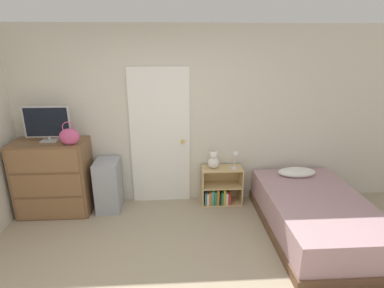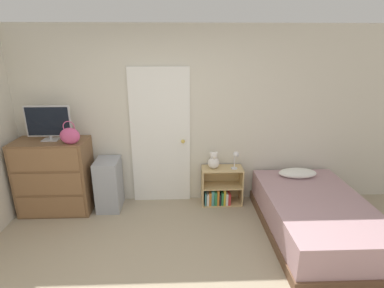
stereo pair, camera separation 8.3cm
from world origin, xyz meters
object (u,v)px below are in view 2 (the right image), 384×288
tv (48,122)px  bed (315,216)px  dresser (55,176)px  teddy_bear (214,161)px  handbag (70,136)px  storage_bin (109,184)px  desk_lamp (236,157)px  bookshelf (220,190)px

tv → bed: 3.66m
dresser → teddy_bear: dresser is taller
dresser → teddy_bear: bearing=2.8°
handbag → teddy_bear: 1.98m
tv → dresser: bearing=-112.0°
dresser → bed: (3.44, -0.70, -0.28)m
storage_bin → bed: size_ratio=0.38×
dresser → handbag: bearing=-23.9°
bed → dresser: bearing=168.6°
handbag → bed: 3.28m
dresser → tv: (0.01, 0.03, 0.77)m
dresser → desk_lamp: size_ratio=3.92×
dresser → handbag: (0.34, -0.15, 0.64)m
handbag → storage_bin: handbag is taller
tv → bookshelf: (2.33, 0.08, -1.08)m
storage_bin → tv: bearing=-179.2°
handbag → storage_bin: size_ratio=0.42×
tv → bookshelf: bearing=2.0°
bookshelf → dresser: bearing=-177.4°
tv → storage_bin: bearing=0.8°
handbag → bookshelf: size_ratio=0.52×
tv → handbag: bearing=-28.5°
bookshelf → bed: bearing=-36.1°
handbag → storage_bin: (0.39, 0.19, -0.79)m
tv → bed: tv is taller
bookshelf → bed: bed is taller
dresser → bed: bearing=-11.4°
tv → teddy_bear: size_ratio=2.32×
handbag → bookshelf: (2.00, 0.26, -0.95)m
teddy_bear → storage_bin: bearing=-177.3°
tv → desk_lamp: (2.54, 0.04, -0.54)m
handbag → bookshelf: 2.23m
tv → bookshelf: 2.57m
bed → storage_bin: bearing=164.9°
storage_bin → bed: storage_bin is taller
storage_bin → bookshelf: (1.61, 0.07, -0.16)m
storage_bin → desk_lamp: (1.82, 0.03, 0.38)m
teddy_bear → bed: (1.20, -0.81, -0.44)m
dresser → bookshelf: 2.36m
bed → bookshelf: bearing=143.9°
handbag → desk_lamp: bearing=5.7°
dresser → handbag: size_ratio=3.41×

